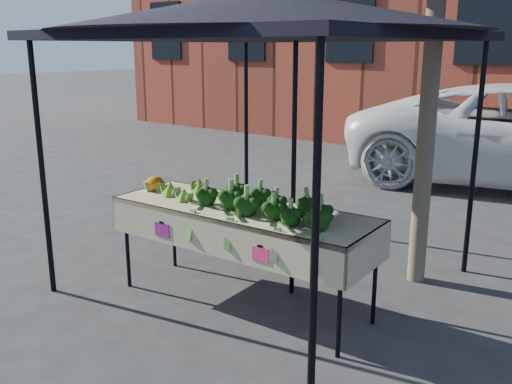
% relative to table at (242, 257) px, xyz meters
% --- Properties ---
extents(ground, '(90.00, 90.00, 0.00)m').
position_rel_table_xyz_m(ground, '(0.01, 0.03, -0.45)').
color(ground, '#2A2A2C').
extents(table, '(2.44, 0.94, 0.90)m').
position_rel_table_xyz_m(table, '(0.00, 0.00, 0.00)').
color(table, '#C0B48B').
rests_on(table, ground).
extents(canopy, '(3.16, 3.16, 2.74)m').
position_rel_table_xyz_m(canopy, '(-0.13, 0.55, 0.92)').
color(canopy, black).
rests_on(canopy, ground).
extents(broccoli_heap, '(1.34, 0.54, 0.22)m').
position_rel_table_xyz_m(broccoli_heap, '(0.28, 0.03, 0.56)').
color(broccoli_heap, black).
rests_on(broccoli_heap, table).
extents(romanesco_cluster, '(0.40, 0.54, 0.17)m').
position_rel_table_xyz_m(romanesco_cluster, '(-0.66, 0.04, 0.54)').
color(romanesco_cluster, '#71AD2A').
rests_on(romanesco_cluster, table).
extents(cauliflower_pair, '(0.17, 0.17, 0.16)m').
position_rel_table_xyz_m(cauliflower_pair, '(-1.05, -0.05, 0.53)').
color(cauliflower_pair, orange).
rests_on(cauliflower_pair, table).
extents(street_tree, '(2.45, 2.45, 4.82)m').
position_rel_table_xyz_m(street_tree, '(1.01, 1.49, 1.96)').
color(street_tree, '#1E4C14').
rests_on(street_tree, ground).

